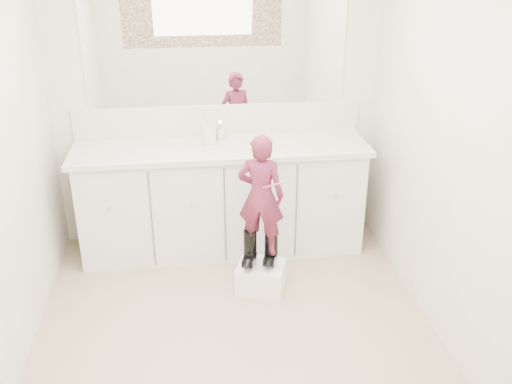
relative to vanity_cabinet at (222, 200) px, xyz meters
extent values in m
plane|color=#917A5F|center=(0.00, -1.23, -0.42)|extent=(3.00, 3.00, 0.00)
plane|color=beige|center=(0.00, 0.27, 0.77)|extent=(2.60, 0.00, 2.60)
plane|color=beige|center=(0.00, -2.73, 0.77)|extent=(2.60, 0.00, 2.60)
plane|color=beige|center=(1.30, -1.23, 0.78)|extent=(0.00, 3.00, 3.00)
cube|color=silver|center=(0.00, 0.00, 0.00)|extent=(2.20, 0.55, 0.85)
cube|color=beige|center=(0.00, -0.01, 0.45)|extent=(2.28, 0.58, 0.04)
cube|color=beige|center=(0.00, 0.26, 0.59)|extent=(2.28, 0.03, 0.25)
cube|color=white|center=(0.00, 0.26, 1.22)|extent=(2.00, 0.02, 1.00)
cube|color=#472819|center=(0.00, -2.71, 1.22)|extent=(2.00, 0.01, 1.20)
cylinder|color=silver|center=(0.00, 0.15, 0.52)|extent=(0.08, 0.08, 0.10)
imported|color=beige|center=(0.36, -0.02, 0.51)|extent=(0.12, 0.12, 0.09)
imported|color=beige|center=(-0.09, 0.07, 0.56)|extent=(0.11, 0.12, 0.20)
cube|color=white|center=(0.23, -0.66, -0.32)|extent=(0.40, 0.36, 0.21)
imported|color=#9E3053|center=(0.23, -0.64, 0.32)|extent=(0.37, 0.30, 0.88)
cylinder|color=#CB4F91|center=(0.30, -0.72, 0.44)|extent=(0.13, 0.05, 0.06)
camera|label=1|loc=(-0.24, -4.13, 1.97)|focal=40.00mm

